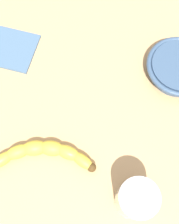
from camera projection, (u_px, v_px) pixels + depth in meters
wooden_tabletop at (96, 145)px, 65.63cm from camera, size 120.00×120.00×3.00cm
banana at (43, 153)px, 61.77cm from camera, size 7.39×23.08×3.36cm
smoothie_glass at (136, 199)px, 55.87cm from camera, size 7.67×7.67×9.44cm
ceramic_bowl at (179, 68)px, 68.26cm from camera, size 15.85×15.85×3.71cm
folded_napkin at (9, 48)px, 72.33cm from camera, size 14.09×15.45×0.60cm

